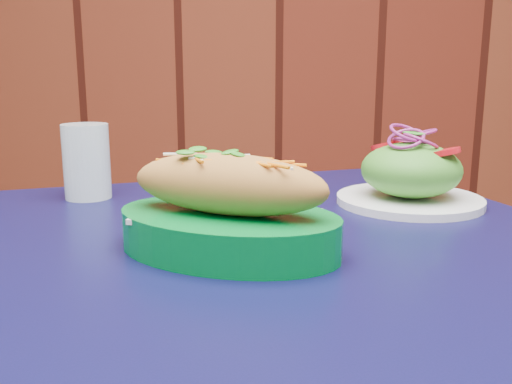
{
  "coord_description": "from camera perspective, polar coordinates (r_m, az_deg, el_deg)",
  "views": [
    {
      "loc": [
        0.0,
        0.68,
        0.96
      ],
      "look_at": [
        -0.03,
        1.36,
        0.81
      ],
      "focal_mm": 40.0,
      "sensor_mm": 36.0,
      "label": 1
    }
  ],
  "objects": [
    {
      "name": "banh_mi_basket",
      "position": [
        0.65,
        -2.81,
        -1.92
      ],
      "size": [
        0.31,
        0.26,
        0.12
      ],
      "rotation": [
        0.0,
        0.0,
        -0.35
      ],
      "color": "#007028",
      "rests_on": "cafe_table"
    },
    {
      "name": "salad_plate",
      "position": [
        0.91,
        15.21,
        1.64
      ],
      "size": [
        0.23,
        0.23,
        0.12
      ],
      "rotation": [
        0.0,
        0.0,
        0.36
      ],
      "color": "white",
      "rests_on": "cafe_table"
    },
    {
      "name": "cafe_table",
      "position": [
        0.76,
        1.81,
        -10.75
      ],
      "size": [
        1.03,
        1.03,
        0.75
      ],
      "rotation": [
        0.0,
        0.0,
        0.36
      ],
      "color": "black",
      "rests_on": "ground"
    },
    {
      "name": "water_glass",
      "position": [
        0.96,
        -16.58,
        2.95
      ],
      "size": [
        0.07,
        0.07,
        0.12
      ],
      "primitive_type": "cylinder",
      "color": "silver",
      "rests_on": "cafe_table"
    }
  ]
}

